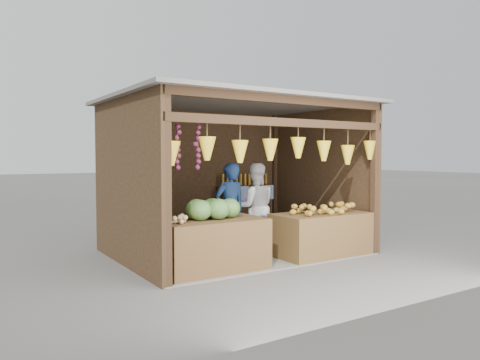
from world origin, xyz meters
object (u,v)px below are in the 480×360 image
object	(u,v)px
woman_standing	(255,207)
man_standing	(230,211)
vendor_seated	(136,210)
counter_right	(321,234)
counter_left	(212,245)

from	to	relation	value
woman_standing	man_standing	bearing A→B (deg)	41.63
woman_standing	vendor_seated	world-z (taller)	woman_standing
man_standing	counter_right	bearing A→B (deg)	149.72
counter_left	counter_right	world-z (taller)	counter_left
counter_right	man_standing	xyz separation A→B (m)	(-1.39, 0.69, 0.43)
man_standing	woman_standing	xyz separation A→B (m)	(0.67, 0.24, -0.01)
counter_right	woman_standing	xyz separation A→B (m)	(-0.72, 0.94, 0.42)
man_standing	counter_left	bearing A→B (deg)	38.50
counter_left	vendor_seated	xyz separation A→B (m)	(-0.73, 1.16, 0.46)
counter_left	vendor_seated	world-z (taller)	vendor_seated
counter_left	vendor_seated	size ratio (longest dim) A/B	1.47
counter_right	man_standing	bearing A→B (deg)	153.59
vendor_seated	counter_right	bearing A→B (deg)	158.47
counter_left	vendor_seated	distance (m)	1.44
man_standing	woman_standing	bearing A→B (deg)	-163.91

